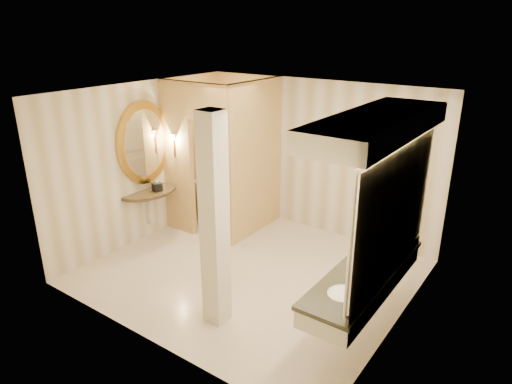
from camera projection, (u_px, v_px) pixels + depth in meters
The scene contains 16 objects.
floor at pixel (250, 272), 6.99m from camera, with size 4.50×4.50×0.00m, color silver.
ceiling at pixel (250, 93), 6.05m from camera, with size 4.50×4.50×0.00m, color silver.
wall_back at pixel (317, 157), 8.04m from camera, with size 4.50×0.02×2.70m, color silver.
wall_front at pixel (142, 240), 4.99m from camera, with size 4.50×0.02×2.70m, color silver.
wall_left at pixel (143, 163), 7.74m from camera, with size 0.02×4.00×2.70m, color silver.
wall_right at pixel (406, 227), 5.29m from camera, with size 0.02×4.00×2.70m, color silver.
toilet_closet at pixel (231, 158), 7.85m from camera, with size 1.50×1.55×2.70m.
wall_sconce at pixel (174, 138), 7.76m from camera, with size 0.14×0.14×0.42m.
vanity at pixel (373, 211), 5.04m from camera, with size 0.75×2.40×2.09m.
console_shelf at pixel (145, 163), 7.73m from camera, with size 1.09×1.09×2.00m.
pillar at pixel (214, 223), 5.41m from camera, with size 0.27×0.27×2.70m, color beige.
tissue_box at pixel (157, 187), 7.79m from camera, with size 0.14×0.14×0.14m, color black.
toilet at pixel (211, 197), 8.81m from camera, with size 0.47×0.82×0.84m, color white.
soap_bottle_a at pixel (367, 255), 5.51m from camera, with size 0.06×0.06×0.13m, color beige.
soap_bottle_b at pixel (379, 251), 5.64m from camera, with size 0.08×0.08×0.10m, color silver.
soap_bottle_c at pixel (356, 271), 5.11m from camera, with size 0.07×0.07×0.19m, color #C6B28C.
Camera 1 is at (3.62, -4.94, 3.58)m, focal length 32.00 mm.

